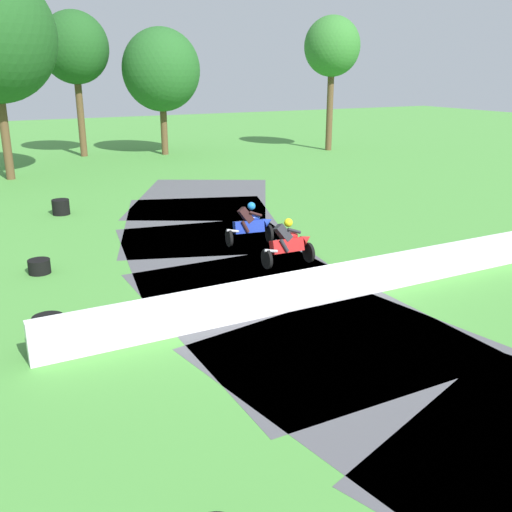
% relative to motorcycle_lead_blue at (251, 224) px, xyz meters
% --- Properties ---
extents(ground_plane, '(120.00, 120.00, 0.00)m').
position_rel_motorcycle_lead_blue_xyz_m(ground_plane, '(-1.78, -5.34, -0.65)').
color(ground_plane, '#4C933D').
extents(track_asphalt, '(11.08, 35.79, 0.01)m').
position_rel_motorcycle_lead_blue_xyz_m(track_asphalt, '(-0.31, -5.33, -0.65)').
color(track_asphalt, '#515156').
rests_on(track_asphalt, ground).
extents(safety_barrier, '(22.58, 0.52, 0.90)m').
position_rel_motorcycle_lead_blue_xyz_m(safety_barrier, '(3.71, -5.29, -0.20)').
color(safety_barrier, white).
rests_on(safety_barrier, ground).
extents(motorcycle_lead_blue, '(1.71, 0.89, 1.43)m').
position_rel_motorcycle_lead_blue_xyz_m(motorcycle_lead_blue, '(0.00, 0.00, 0.00)').
color(motorcycle_lead_blue, black).
rests_on(motorcycle_lead_blue, ground).
extents(motorcycle_chase_red, '(1.69, 0.84, 1.43)m').
position_rel_motorcycle_lead_blue_xyz_m(motorcycle_chase_red, '(0.05, -2.37, -0.01)').
color(motorcycle_chase_red, black).
rests_on(motorcycle_chase_red, ground).
extents(tire_stack_near, '(0.67, 0.67, 0.60)m').
position_rel_motorcycle_lead_blue_xyz_m(tire_stack_near, '(-4.86, 7.06, -0.35)').
color(tire_stack_near, black).
rests_on(tire_stack_near, ground).
extents(tire_stack_mid_a, '(0.61, 0.61, 0.40)m').
position_rel_motorcycle_lead_blue_xyz_m(tire_stack_mid_a, '(-6.63, 0.14, -0.45)').
color(tire_stack_mid_a, black).
rests_on(tire_stack_mid_a, ground).
extents(tire_stack_mid_b, '(0.62, 0.62, 0.80)m').
position_rel_motorcycle_lead_blue_xyz_m(tire_stack_mid_b, '(-7.11, -5.04, -0.25)').
color(tire_stack_mid_b, black).
rests_on(tire_stack_mid_b, ground).
extents(tree_far_left, '(4.25, 4.25, 9.02)m').
position_rel_motorcycle_lead_blue_xyz_m(tree_far_left, '(-0.68, 23.09, 6.09)').
color(tree_far_left, brown).
rests_on(tree_far_left, ground).
extents(tree_mid_rise, '(3.79, 3.79, 8.96)m').
position_rel_motorcycle_lead_blue_xyz_m(tree_mid_rise, '(15.41, 18.17, 6.24)').
color(tree_mid_rise, brown).
rests_on(tree_mid_rise, ground).
extents(tree_behind_barrier, '(5.02, 5.02, 8.10)m').
position_rel_motorcycle_lead_blue_xyz_m(tree_behind_barrier, '(4.36, 21.41, 4.79)').
color(tree_behind_barrier, brown).
rests_on(tree_behind_barrier, ground).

